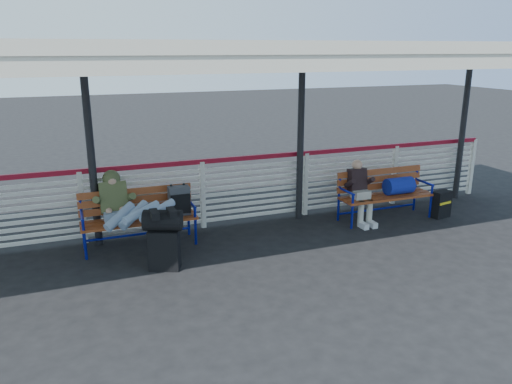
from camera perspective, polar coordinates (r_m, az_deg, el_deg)
name	(u,v)px	position (r m, az deg, el deg)	size (l,w,h in m)	color
ground	(239,270)	(7.28, -2.00, -8.86)	(60.00, 60.00, 0.00)	black
fence	(203,192)	(8.76, -6.12, 0.04)	(12.08, 0.08, 1.24)	silver
canopy	(217,50)	(7.42, -4.52, 15.82)	(12.60, 3.60, 3.16)	silver
luggage_stack	(164,237)	(7.24, -10.51, -5.10)	(0.61, 0.48, 0.89)	black
bench_left	(152,209)	(8.17, -11.84, -1.87)	(1.80, 0.56, 0.94)	#9E451E
bench_right	(390,188)	(9.56, 15.10, 0.45)	(1.80, 0.56, 0.92)	#9E451E
traveler_man	(131,210)	(7.76, -14.06, -1.97)	(0.94, 1.64, 0.77)	#8898B7
companion_person	(360,191)	(9.18, 11.82, 0.12)	(0.32, 0.66, 1.15)	#AEAC9E
suitcase_side	(441,204)	(9.99, 20.39, -1.31)	(0.40, 0.29, 0.51)	black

